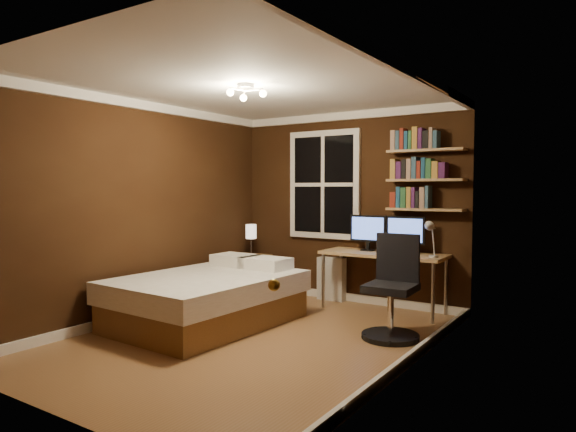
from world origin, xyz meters
The scene contains 24 objects.
floor centered at (0.00, 0.00, 0.00)m, with size 4.20×4.20×0.00m, color olive.
wall_back centered at (0.00, 2.10, 1.25)m, with size 3.20×0.04×2.50m, color black.
wall_left centered at (-1.60, 0.00, 1.25)m, with size 0.04×4.20×2.50m, color black.
wall_right centered at (1.60, 0.00, 1.25)m, with size 0.04×4.20×2.50m, color black.
ceiling centered at (0.00, 0.00, 2.50)m, with size 3.20×4.20×0.02m, color white.
window centered at (-0.35, 2.06, 1.55)m, with size 1.06×0.06×1.46m, color white.
door centered at (1.59, -1.55, 1.02)m, with size 0.03×0.82×2.05m, color black, non-canonical shape.
door_knob centered at (1.55, -1.85, 1.00)m, with size 0.06×0.06×0.06m, color gold.
ceiling_fixture centered at (0.00, -0.10, 2.40)m, with size 0.44×0.44×0.18m, color beige, non-canonical shape.
bookshelf_lower centered at (1.08, 1.98, 1.25)m, with size 0.92×0.22×0.03m, color tan.
books_row_lower centered at (1.08, 1.98, 1.38)m, with size 0.48×0.16×0.23m, color maroon, non-canonical shape.
bookshelf_middle centered at (1.08, 1.98, 1.60)m, with size 0.92×0.22×0.03m, color tan.
books_row_middle centered at (1.08, 1.98, 1.73)m, with size 0.60×0.16×0.23m, color navy, non-canonical shape.
bookshelf_upper centered at (1.08, 1.98, 1.95)m, with size 0.92×0.22×0.03m, color tan.
books_row_upper centered at (1.08, 1.98, 2.08)m, with size 0.60×0.16×0.23m, color #2A633A, non-canonical shape.
bed centered at (-0.75, 0.18, 0.29)m, with size 1.53×2.06×0.68m.
nightstand centered at (-1.30, 1.68, 0.28)m, with size 0.45×0.45×0.56m, color brown.
bedside_lamp centered at (-1.30, 1.68, 0.78)m, with size 0.15×0.15×0.43m, color #F3E2CD, non-canonical shape.
radiator centered at (-0.19, 1.99, 0.29)m, with size 0.38×0.13×0.57m, color silver.
desk centered at (0.63, 1.80, 0.66)m, with size 1.51×0.57×0.72m.
monitor_left centered at (0.39, 1.87, 0.94)m, with size 0.48×0.12×0.45m, color black, non-canonical shape.
monitor_right centered at (0.88, 1.87, 0.94)m, with size 0.48×0.12×0.45m, color black, non-canonical shape.
desk_lamp centered at (1.27, 1.64, 0.94)m, with size 0.14×0.32×0.44m, color silver, non-canonical shape.
office_chair centered at (1.15, 0.81, 0.40)m, with size 0.57×0.57×1.04m.
Camera 1 is at (3.07, -4.03, 1.51)m, focal length 32.00 mm.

